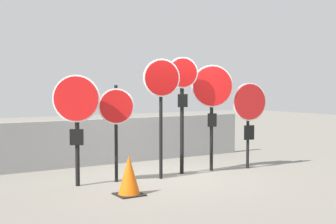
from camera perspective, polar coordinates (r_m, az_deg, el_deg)
The scene contains 9 objects.
ground_plane at distance 9.91m, azimuth 0.20°, elevation -7.81°, with size 40.00×40.00×0.00m, color gray.
fence_back at distance 11.58m, azimuth -5.13°, elevation -3.46°, with size 6.81×0.12×1.10m.
stop_sign_0 at distance 8.88m, azimuth -11.11°, elevation 0.32°, with size 0.77×0.48×2.10m.
stop_sign_1 at distance 9.16m, azimuth -6.33°, elevation -0.23°, with size 0.67×0.27×1.91m.
stop_sign_2 at distance 9.41m, azimuth -0.79°, elevation 2.56°, with size 0.75×0.21×2.44m.
stop_sign_3 at distance 9.96m, azimuth 1.77°, elevation 2.27°, with size 0.64×0.24×2.50m.
stop_sign_4 at distance 10.36m, azimuth 5.41°, elevation 2.04°, with size 0.87×0.39×2.35m.
stop_sign_5 at distance 10.77m, azimuth 9.88°, elevation 0.49°, with size 0.86×0.18×1.96m.
traffic_cone_0 at distance 8.19m, azimuth -4.77°, elevation -7.70°, with size 0.46×0.46×0.70m.
Camera 1 is at (-5.12, -8.26, 1.90)m, focal length 50.00 mm.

